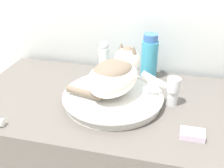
# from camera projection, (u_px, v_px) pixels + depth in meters

# --- Properties ---
(wall_back) EXTENTS (8.00, 0.05, 2.40)m
(wall_back) POSITION_uv_depth(u_px,v_px,m) (135.00, 0.00, 1.33)
(wall_back) COLOR silver
(wall_back) RESTS_ON ground_plane
(sink_basin) EXTENTS (0.41, 0.41, 0.04)m
(sink_basin) POSITION_uv_depth(u_px,v_px,m) (113.00, 97.00, 1.15)
(sink_basin) COLOR silver
(sink_basin) RESTS_ON vanity_counter
(cat) EXTENTS (0.31, 0.29, 0.18)m
(cat) POSITION_uv_depth(u_px,v_px,m) (115.00, 74.00, 1.11)
(cat) COLOR silver
(cat) RESTS_ON sink_basin
(faucet) EXTENTS (0.16, 0.06, 0.15)m
(faucet) POSITION_uv_depth(u_px,v_px,m) (170.00, 88.00, 1.11)
(faucet) COLOR silver
(faucet) RESTS_ON vanity_counter
(deodorant_stick) EXTENTS (0.05, 0.05, 0.16)m
(deodorant_stick) POSITION_uv_depth(u_px,v_px,m) (104.00, 58.00, 1.37)
(deodorant_stick) COLOR silver
(deodorant_stick) RESTS_ON vanity_counter
(mouthwash_bottle) EXTENTS (0.08, 0.08, 0.22)m
(mouthwash_bottle) POSITION_uv_depth(u_px,v_px,m) (149.00, 57.00, 1.31)
(mouthwash_bottle) COLOR teal
(mouthwash_bottle) RESTS_ON vanity_counter
(soap_bar) EXTENTS (0.08, 0.05, 0.02)m
(soap_bar) POSITION_uv_depth(u_px,v_px,m) (192.00, 134.00, 0.95)
(soap_bar) COLOR silver
(soap_bar) RESTS_ON vanity_counter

